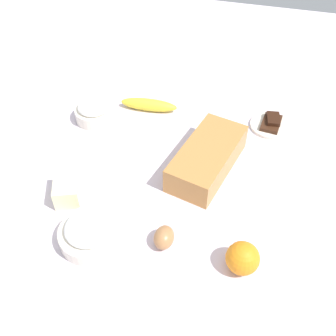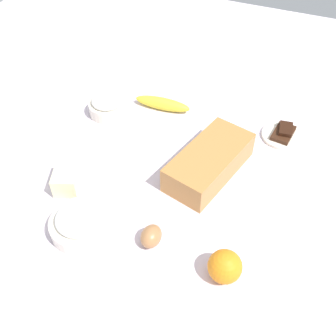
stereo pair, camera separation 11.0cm
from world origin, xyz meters
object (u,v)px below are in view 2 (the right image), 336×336
at_px(flour_bowl, 108,105).
at_px(orange_fruit, 225,266).
at_px(chocolate_plate, 283,134).
at_px(banana, 162,104).
at_px(egg_near_butter, 151,236).
at_px(butter_block, 67,179).
at_px(loaf_pan, 209,162).
at_px(sugar_bowl, 81,222).

distance_m(flour_bowl, orange_fruit, 0.68).
xyz_separation_m(orange_fruit, chocolate_plate, (0.53, -0.03, -0.03)).
distance_m(banana, egg_near_butter, 0.53).
distance_m(flour_bowl, egg_near_butter, 0.53).
distance_m(orange_fruit, butter_block, 0.48).
distance_m(orange_fruit, chocolate_plate, 0.53).
relative_size(flour_bowl, orange_fruit, 1.59).
distance_m(loaf_pan, egg_near_butter, 0.28).
bearing_deg(orange_fruit, butter_block, 78.70).
distance_m(flour_bowl, chocolate_plate, 0.57).
bearing_deg(banana, flour_bowl, 120.78).
bearing_deg(egg_near_butter, butter_block, 75.02).
distance_m(loaf_pan, sugar_bowl, 0.39).
bearing_deg(banana, loaf_pan, -132.76).
distance_m(orange_fruit, egg_near_butter, 0.19).
xyz_separation_m(butter_block, egg_near_butter, (-0.08, -0.29, -0.01)).
height_order(sugar_bowl, orange_fruit, orange_fruit).
xyz_separation_m(banana, orange_fruit, (-0.52, -0.38, 0.02)).
distance_m(banana, orange_fruit, 0.64).
relative_size(loaf_pan, egg_near_butter, 4.76).
distance_m(sugar_bowl, orange_fruit, 0.36).
bearing_deg(loaf_pan, banana, 61.38).
bearing_deg(banana, sugar_bowl, -178.50).
distance_m(loaf_pan, orange_fruit, 0.33).
bearing_deg(flour_bowl, banana, -59.22).
bearing_deg(chocolate_plate, flour_bowl, 100.76).
bearing_deg(chocolate_plate, sugar_bowl, 144.67).
distance_m(loaf_pan, banana, 0.33).
bearing_deg(flour_bowl, chocolate_plate, -79.24).
relative_size(flour_bowl, butter_block, 1.38).
bearing_deg(orange_fruit, egg_near_butter, 84.44).
relative_size(banana, orange_fruit, 2.43).
xyz_separation_m(flour_bowl, orange_fruit, (-0.43, -0.53, 0.01)).
relative_size(loaf_pan, butter_block, 3.37).
bearing_deg(chocolate_plate, banana, 91.90).
xyz_separation_m(banana, egg_near_butter, (-0.50, -0.19, 0.00)).
bearing_deg(sugar_bowl, egg_near_butter, -78.72).
bearing_deg(banana, butter_block, 166.97).
distance_m(banana, butter_block, 0.44).
distance_m(banana, chocolate_plate, 0.40).
relative_size(flour_bowl, sugar_bowl, 0.80).
bearing_deg(sugar_bowl, loaf_pan, -35.60).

